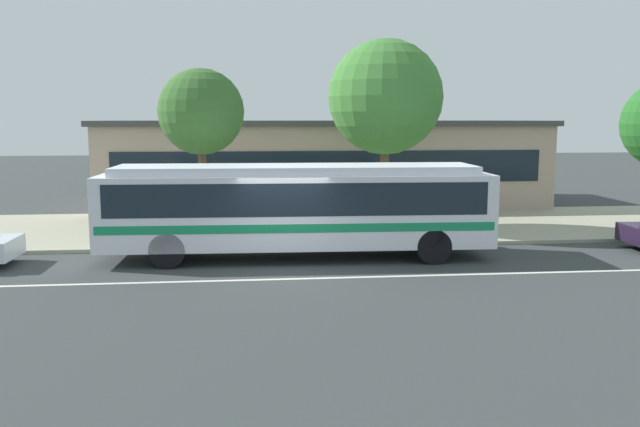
% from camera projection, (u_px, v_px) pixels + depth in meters
% --- Properties ---
extents(ground_plane, '(120.00, 120.00, 0.00)m').
position_uv_depth(ground_plane, '(285.00, 272.00, 17.91)').
color(ground_plane, '#353B3B').
extents(sidewalk_slab, '(60.00, 8.00, 0.12)m').
position_uv_depth(sidewalk_slab, '(275.00, 227.00, 24.95)').
color(sidewalk_slab, '#A39F87').
rests_on(sidewalk_slab, ground_plane).
extents(lane_stripe_center, '(56.00, 0.16, 0.01)m').
position_uv_depth(lane_stripe_center, '(287.00, 279.00, 17.12)').
color(lane_stripe_center, silver).
rests_on(lane_stripe_center, ground_plane).
extents(transit_bus, '(11.38, 2.87, 2.75)m').
position_uv_depth(transit_bus, '(297.00, 204.00, 19.52)').
color(transit_bus, white).
rests_on(transit_bus, ground_plane).
extents(pedestrian_waiting_near_sign, '(0.40, 0.40, 1.66)m').
position_uv_depth(pedestrian_waiting_near_sign, '(281.00, 206.00, 23.04)').
color(pedestrian_waiting_near_sign, '#2C2D42').
rests_on(pedestrian_waiting_near_sign, sidewalk_slab).
extents(pedestrian_walking_along_curb, '(0.41, 0.41, 1.67)m').
position_uv_depth(pedestrian_walking_along_curb, '(412.00, 208.00, 22.66)').
color(pedestrian_walking_along_curb, slate).
rests_on(pedestrian_walking_along_curb, sidewalk_slab).
extents(bus_stop_sign, '(0.15, 0.44, 2.52)m').
position_uv_depth(bus_stop_sign, '(398.00, 192.00, 21.78)').
color(bus_stop_sign, gray).
rests_on(bus_stop_sign, sidewalk_slab).
extents(street_tree_near_stop, '(2.87, 2.87, 5.64)m').
position_uv_depth(street_tree_near_stop, '(201.00, 113.00, 22.12)').
color(street_tree_near_stop, brown).
rests_on(street_tree_near_stop, sidewalk_slab).
extents(street_tree_mid_block, '(4.17, 4.17, 6.85)m').
position_uv_depth(street_tree_mid_block, '(385.00, 97.00, 24.09)').
color(street_tree_mid_block, brown).
rests_on(street_tree_mid_block, sidewalk_slab).
extents(station_building, '(20.23, 8.50, 4.01)m').
position_uv_depth(station_building, '(321.00, 162.00, 32.06)').
color(station_building, tan).
rests_on(station_building, ground_plane).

